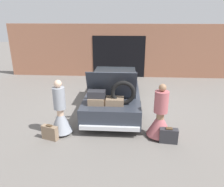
{
  "coord_description": "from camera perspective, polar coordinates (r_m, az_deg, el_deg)",
  "views": [
    {
      "loc": [
        0.43,
        -7.68,
        3.19
      ],
      "look_at": [
        0.0,
        -1.3,
        0.9
      ],
      "focal_mm": 35.0,
      "sensor_mm": 36.0,
      "label": 1
    }
  ],
  "objects": [
    {
      "name": "garage_wall_back",
      "position": [
        11.93,
        1.79,
        10.99
      ],
      "size": [
        12.0,
        0.14,
        2.8
      ],
      "color": "#9E664C",
      "rests_on": "ground_plane"
    },
    {
      "name": "car",
      "position": [
        8.11,
        0.61,
        0.82
      ],
      "size": [
        1.79,
        4.8,
        1.67
      ],
      "color": "#2D333D",
      "rests_on": "ground_plane"
    },
    {
      "name": "ground_plane",
      "position": [
        8.33,
        0.6,
        -2.84
      ],
      "size": [
        40.0,
        40.0,
        0.0
      ],
      "primitive_type": "plane",
      "color": "slate"
    },
    {
      "name": "person_left",
      "position": [
        6.28,
        -13.29,
        -5.58
      ],
      "size": [
        0.63,
        0.63,
        1.59
      ],
      "rotation": [
        0.0,
        0.0,
        -1.83
      ],
      "color": "beige",
      "rests_on": "ground_plane"
    },
    {
      "name": "person_right",
      "position": [
        6.11,
        12.43,
        -6.51
      ],
      "size": [
        0.71,
        0.71,
        1.54
      ],
      "rotation": [
        0.0,
        0.0,
        1.55
      ],
      "color": "#997051",
      "rests_on": "ground_plane"
    },
    {
      "name": "suitcase_beside_left_person",
      "position": [
        6.24,
        -15.92,
        -9.78
      ],
      "size": [
        0.48,
        0.29,
        0.42
      ],
      "color": "#8C7259",
      "rests_on": "ground_plane"
    },
    {
      "name": "suitcase_beside_right_person",
      "position": [
        6.05,
        14.55,
        -10.6
      ],
      "size": [
        0.49,
        0.24,
        0.43
      ],
      "color": "#2D2D33",
      "rests_on": "ground_plane"
    }
  ]
}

